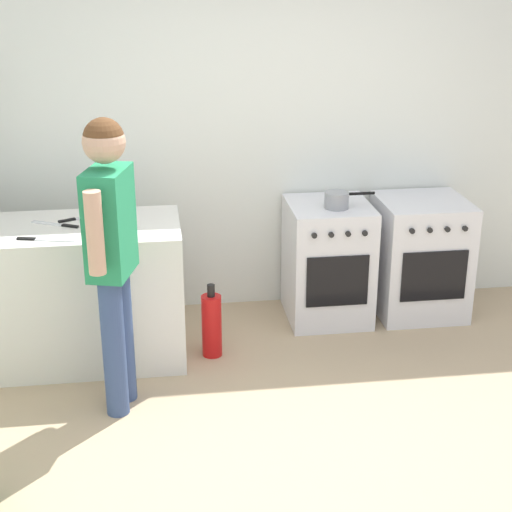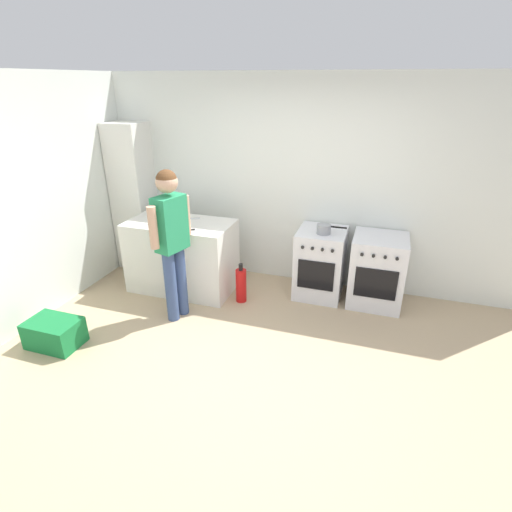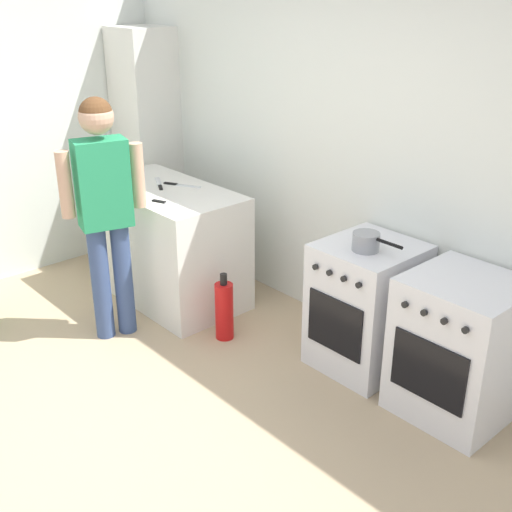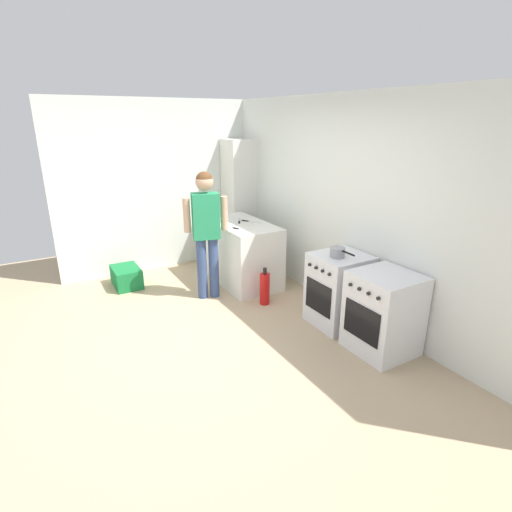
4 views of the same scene
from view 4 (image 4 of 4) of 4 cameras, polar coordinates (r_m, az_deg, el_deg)
The scene contains 15 objects.
ground_plane at distance 4.45m, azimuth -7.61°, elevation -12.39°, with size 8.00×8.00×0.00m, color tan.
back_wall at distance 4.97m, azimuth 12.99°, elevation 6.87°, with size 6.00×0.10×2.60m, color silver.
side_wall_left at distance 6.47m, azimuth -13.93°, elevation 9.56°, with size 0.10×3.10×2.60m, color silver.
counter_unit at distance 5.84m, azimuth -2.13°, elevation 0.49°, with size 1.30×0.70×0.90m, color silver.
oven_left at distance 4.75m, azimuth 11.76°, elevation -4.73°, with size 0.57×0.62×0.85m.
oven_right at distance 4.32m, azimuth 17.75°, elevation -7.76°, with size 0.62×0.62×0.85m.
pot at distance 4.50m, azimuth 11.58°, elevation 0.51°, with size 0.35×0.17×0.11m.
knife_paring at distance 5.38m, azimuth -2.65°, elevation 3.91°, with size 0.21×0.10×0.01m.
knife_carving at distance 5.81m, azimuth -2.40°, elevation 5.07°, with size 0.31×0.18×0.01m.
knife_bread at distance 5.74m, azimuth -5.01°, elevation 4.83°, with size 0.35×0.11×0.01m.
knife_chef at distance 5.75m, azimuth -0.83°, elevation 4.93°, with size 0.29×0.17×0.01m.
person at distance 5.19m, azimuth -7.14°, elevation 4.53°, with size 0.28×0.55×1.69m.
fire_extinguisher at distance 5.20m, azimuth 1.25°, elevation -4.65°, with size 0.13×0.13×0.50m.
recycling_crate_lower at distance 6.07m, azimuth -18.01°, elevation -2.85°, with size 0.52×0.36×0.28m, color #197238.
larder_cabinet at distance 6.73m, azimuth -2.41°, elevation 7.84°, with size 0.48×0.44×2.00m, color silver.
Camera 4 is at (3.54, -1.39, 2.31)m, focal length 28.00 mm.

